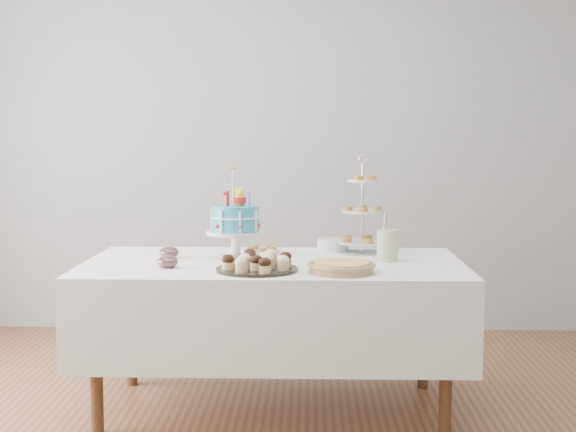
{
  "coord_description": "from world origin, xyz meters",
  "views": [
    {
      "loc": [
        0.18,
        -3.72,
        1.43
      ],
      "look_at": [
        0.07,
        0.3,
        1.0
      ],
      "focal_mm": 50.0,
      "sensor_mm": 36.0,
      "label": 1
    }
  ],
  "objects_px": {
    "tiered_stand": "(363,212)",
    "utensil_pitcher": "(387,244)",
    "birthday_cake": "(236,234)",
    "jam_bowl_b": "(169,253)",
    "jam_bowl_a": "(168,262)",
    "plate_stack": "(333,245)",
    "table": "(273,306)",
    "pie": "(342,267)",
    "pastry_plate": "(262,250)",
    "cupcake_tray": "(257,262)"
  },
  "relations": [
    {
      "from": "jam_bowl_a",
      "to": "jam_bowl_b",
      "type": "xyz_separation_m",
      "value": [
        -0.05,
        0.3,
        0.0
      ]
    },
    {
      "from": "pastry_plate",
      "to": "jam_bowl_b",
      "type": "bearing_deg",
      "value": -155.58
    },
    {
      "from": "pastry_plate",
      "to": "utensil_pitcher",
      "type": "height_order",
      "value": "utensil_pitcher"
    },
    {
      "from": "birthday_cake",
      "to": "cupcake_tray",
      "type": "bearing_deg",
      "value": -85.22
    },
    {
      "from": "pie",
      "to": "pastry_plate",
      "type": "xyz_separation_m",
      "value": [
        -0.41,
        0.62,
        -0.01
      ]
    },
    {
      "from": "pie",
      "to": "jam_bowl_b",
      "type": "height_order",
      "value": "jam_bowl_b"
    },
    {
      "from": "pie",
      "to": "pastry_plate",
      "type": "distance_m",
      "value": 0.75
    },
    {
      "from": "tiered_stand",
      "to": "utensil_pitcher",
      "type": "distance_m",
      "value": 0.33
    },
    {
      "from": "cupcake_tray",
      "to": "pastry_plate",
      "type": "xyz_separation_m",
      "value": [
        -0.01,
        0.58,
        -0.03
      ]
    },
    {
      "from": "birthday_cake",
      "to": "utensil_pitcher",
      "type": "distance_m",
      "value": 0.78
    },
    {
      "from": "birthday_cake",
      "to": "pie",
      "type": "xyz_separation_m",
      "value": [
        0.53,
        -0.42,
        -0.1
      ]
    },
    {
      "from": "jam_bowl_a",
      "to": "pastry_plate",
      "type": "bearing_deg",
      "value": 50.27
    },
    {
      "from": "birthday_cake",
      "to": "pastry_plate",
      "type": "xyz_separation_m",
      "value": [
        0.12,
        0.21,
        -0.11
      ]
    },
    {
      "from": "utensil_pitcher",
      "to": "pastry_plate",
      "type": "bearing_deg",
      "value": 141.9
    },
    {
      "from": "birthday_cake",
      "to": "tiered_stand",
      "type": "xyz_separation_m",
      "value": [
        0.67,
        0.21,
        0.1
      ]
    },
    {
      "from": "jam_bowl_a",
      "to": "plate_stack",
      "type": "bearing_deg",
      "value": 35.7
    },
    {
      "from": "pastry_plate",
      "to": "table",
      "type": "bearing_deg",
      "value": -76.07
    },
    {
      "from": "pie",
      "to": "pastry_plate",
      "type": "height_order",
      "value": "pie"
    },
    {
      "from": "cupcake_tray",
      "to": "pastry_plate",
      "type": "distance_m",
      "value": 0.58
    },
    {
      "from": "pie",
      "to": "jam_bowl_a",
      "type": "relative_size",
      "value": 3.15
    },
    {
      "from": "plate_stack",
      "to": "jam_bowl_a",
      "type": "distance_m",
      "value": 1.01
    },
    {
      "from": "cupcake_tray",
      "to": "jam_bowl_b",
      "type": "relative_size",
      "value": 3.83
    },
    {
      "from": "pie",
      "to": "table",
      "type": "bearing_deg",
      "value": 137.29
    },
    {
      "from": "table",
      "to": "plate_stack",
      "type": "bearing_deg",
      "value": 51.28
    },
    {
      "from": "utensil_pitcher",
      "to": "pie",
      "type": "bearing_deg",
      "value": -140.75
    },
    {
      "from": "jam_bowl_a",
      "to": "jam_bowl_b",
      "type": "distance_m",
      "value": 0.3
    },
    {
      "from": "jam_bowl_b",
      "to": "utensil_pitcher",
      "type": "bearing_deg",
      "value": -3.23
    },
    {
      "from": "cupcake_tray",
      "to": "jam_bowl_a",
      "type": "relative_size",
      "value": 3.83
    },
    {
      "from": "pie",
      "to": "jam_bowl_b",
      "type": "relative_size",
      "value": 3.14
    },
    {
      "from": "table",
      "to": "cupcake_tray",
      "type": "bearing_deg",
      "value": -103.89
    },
    {
      "from": "table",
      "to": "utensil_pitcher",
      "type": "xyz_separation_m",
      "value": [
        0.58,
        0.04,
        0.31
      ]
    },
    {
      "from": "table",
      "to": "plate_stack",
      "type": "height_order",
      "value": "plate_stack"
    },
    {
      "from": "table",
      "to": "birthday_cake",
      "type": "relative_size",
      "value": 4.07
    },
    {
      "from": "tiered_stand",
      "to": "pastry_plate",
      "type": "distance_m",
      "value": 0.59
    },
    {
      "from": "birthday_cake",
      "to": "jam_bowl_b",
      "type": "relative_size",
      "value": 4.61
    },
    {
      "from": "cupcake_tray",
      "to": "plate_stack",
      "type": "relative_size",
      "value": 2.28
    },
    {
      "from": "table",
      "to": "plate_stack",
      "type": "distance_m",
      "value": 0.56
    },
    {
      "from": "tiered_stand",
      "to": "jam_bowl_b",
      "type": "distance_m",
      "value": 1.06
    },
    {
      "from": "table",
      "to": "utensil_pitcher",
      "type": "distance_m",
      "value": 0.66
    },
    {
      "from": "pie",
      "to": "jam_bowl_a",
      "type": "distance_m",
      "value": 0.85
    },
    {
      "from": "pastry_plate",
      "to": "jam_bowl_a",
      "type": "height_order",
      "value": "jam_bowl_a"
    },
    {
      "from": "birthday_cake",
      "to": "pie",
      "type": "height_order",
      "value": "birthday_cake"
    },
    {
      "from": "jam_bowl_b",
      "to": "table",
      "type": "bearing_deg",
      "value": -10.51
    },
    {
      "from": "cupcake_tray",
      "to": "pie",
      "type": "distance_m",
      "value": 0.4
    },
    {
      "from": "cupcake_tray",
      "to": "pie",
      "type": "bearing_deg",
      "value": -6.04
    },
    {
      "from": "birthday_cake",
      "to": "cupcake_tray",
      "type": "relative_size",
      "value": 1.2
    },
    {
      "from": "pastry_plate",
      "to": "plate_stack",
      "type": "bearing_deg",
      "value": 10.82
    },
    {
      "from": "table",
      "to": "utensil_pitcher",
      "type": "bearing_deg",
      "value": 3.77
    },
    {
      "from": "tiered_stand",
      "to": "pastry_plate",
      "type": "xyz_separation_m",
      "value": [
        -0.55,
        -0.01,
        -0.21
      ]
    },
    {
      "from": "tiered_stand",
      "to": "plate_stack",
      "type": "distance_m",
      "value": 0.26
    }
  ]
}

